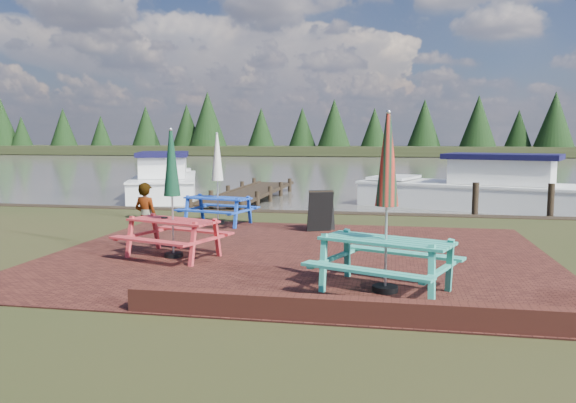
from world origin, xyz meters
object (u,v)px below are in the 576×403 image
at_px(chalkboard, 321,211).
at_px(jetty, 251,193).
at_px(picnic_table_red, 173,214).
at_px(person, 145,183).
at_px(picnic_table_blue, 218,193).
at_px(picnic_table_teal, 386,231).
at_px(boat_near, 479,191).
at_px(boat_jetty, 165,182).

height_order(chalkboard, jetty, chalkboard).
bearing_deg(picnic_table_red, person, 138.37).
height_order(picnic_table_red, picnic_table_blue, picnic_table_red).
xyz_separation_m(picnic_table_blue, chalkboard, (2.64, -0.55, -0.31)).
bearing_deg(picnic_table_teal, jetty, 134.03).
bearing_deg(jetty, boat_near, -6.39).
distance_m(jetty, person, 6.57).
distance_m(picnic_table_blue, jetty, 7.07).
height_order(boat_near, person, person).
relative_size(picnic_table_red, jetty, 0.25).
height_order(picnic_table_blue, person, picnic_table_blue).
bearing_deg(chalkboard, picnic_table_blue, 142.99).
bearing_deg(picnic_table_blue, boat_jetty, 135.16).
bearing_deg(picnic_table_teal, boat_jetty, 145.47).
relative_size(picnic_table_teal, picnic_table_blue, 1.10).
distance_m(boat_jetty, person, 7.52).
distance_m(picnic_table_red, jetty, 10.96).
bearing_deg(person, picnic_table_teal, 150.83).
xyz_separation_m(boat_near, person, (-9.25, -5.50, 0.56)).
height_order(picnic_table_blue, boat_jetty, picnic_table_blue).
bearing_deg(jetty, picnic_table_red, -83.02).
distance_m(chalkboard, jetty, 8.34).
xyz_separation_m(picnic_table_blue, jetty, (-0.93, 6.98, -0.68)).
relative_size(picnic_table_teal, boat_jetty, 0.34).
xyz_separation_m(picnic_table_blue, person, (-2.18, 0.58, 0.17)).
xyz_separation_m(picnic_table_red, jetty, (-1.33, 10.86, -0.69)).
relative_size(picnic_table_blue, boat_near, 0.29).
distance_m(chalkboard, boat_near, 7.97).
height_order(boat_jetty, person, person).
relative_size(jetty, boat_near, 1.16).
bearing_deg(picnic_table_red, jetty, 115.39).
bearing_deg(boat_jetty, person, -90.62).
xyz_separation_m(chalkboard, jetty, (-3.58, 7.53, -0.37)).
distance_m(picnic_table_teal, jetty, 13.51).
xyz_separation_m(jetty, person, (-1.24, -6.40, 0.84)).
bearing_deg(picnic_table_red, boat_jetty, 131.84).
xyz_separation_m(chalkboard, boat_jetty, (-7.26, 8.23, -0.09)).
bearing_deg(jetty, boat_jetty, 169.23).
xyz_separation_m(picnic_table_red, person, (-2.57, 4.47, 0.15)).
distance_m(picnic_table_teal, chalkboard, 5.21).
xyz_separation_m(picnic_table_blue, boat_jetty, (-4.62, 7.68, -0.40)).
bearing_deg(chalkboard, boat_jetty, 106.17).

